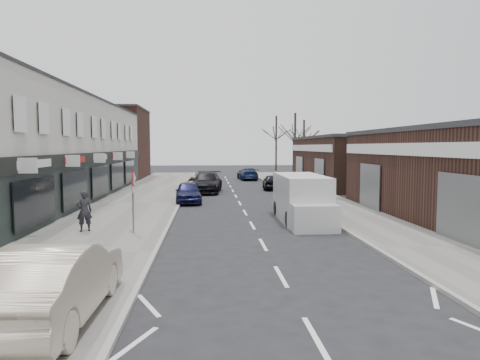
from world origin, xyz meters
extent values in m
cube|color=slate|center=(-6.75, 22.00, 0.06)|extent=(5.50, 64.00, 0.12)
cube|color=slate|center=(5.75, 22.00, 0.06)|extent=(3.50, 64.00, 0.12)
cube|color=beige|center=(-13.50, 19.50, 3.55)|extent=(8.00, 41.00, 7.10)
cube|color=#40231B|center=(-13.50, 45.00, 4.00)|extent=(8.00, 10.00, 8.00)
cube|color=#3D251B|center=(12.50, 34.00, 2.25)|extent=(10.00, 16.00, 4.50)
cylinder|color=slate|center=(-5.20, 12.00, 1.37)|extent=(0.07, 0.07, 2.50)
cube|color=white|center=(-5.15, 12.00, 1.97)|extent=(0.04, 0.45, 0.25)
cube|color=silver|center=(2.58, 15.14, 1.15)|extent=(2.13, 5.08, 2.31)
cube|color=silver|center=(2.58, 12.17, 0.60)|extent=(2.04, 0.90, 1.21)
cylinder|color=black|center=(1.64, 13.37, 0.38)|extent=(0.24, 0.77, 0.77)
cylinder|color=black|center=(3.52, 13.37, 0.38)|extent=(0.24, 0.77, 0.77)
cylinder|color=black|center=(1.64, 16.91, 0.38)|extent=(0.24, 0.77, 0.77)
cylinder|color=black|center=(3.52, 16.91, 0.38)|extent=(0.24, 0.77, 0.77)
imported|color=#C2B29B|center=(-5.28, 3.04, 0.94)|extent=(1.84, 4.99, 1.63)
imported|color=black|center=(-7.35, 12.55, 1.00)|extent=(0.76, 0.65, 1.75)
imported|color=#13163D|center=(-3.40, 22.54, 0.71)|extent=(1.94, 4.24, 1.41)
imported|color=black|center=(-2.20, 28.97, 0.82)|extent=(2.84, 5.86, 1.64)
imported|color=#B3AE8F|center=(-3.02, 29.34, 0.65)|extent=(2.59, 4.83, 1.29)
imported|color=silver|center=(3.00, 18.46, 0.76)|extent=(1.80, 4.67, 1.52)
imported|color=black|center=(3.50, 30.92, 0.67)|extent=(1.94, 4.05, 1.34)
imported|color=#162346|center=(2.37, 42.04, 0.68)|extent=(2.25, 4.84, 1.37)
camera|label=1|loc=(-2.08, -5.92, 3.73)|focal=32.00mm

